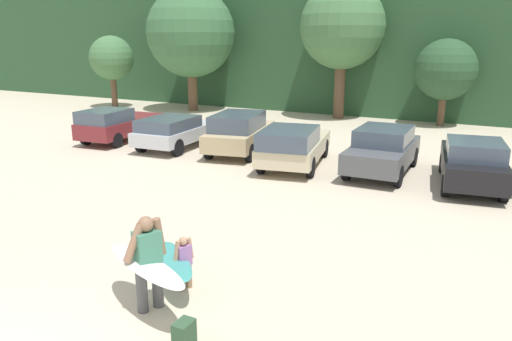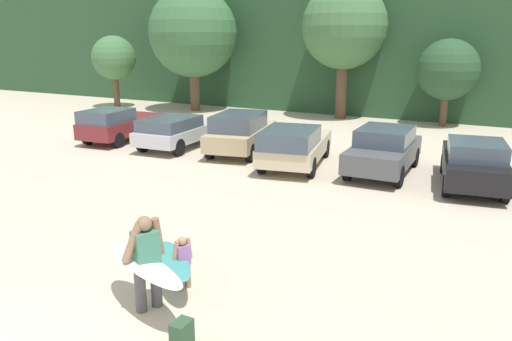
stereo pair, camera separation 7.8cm
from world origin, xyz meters
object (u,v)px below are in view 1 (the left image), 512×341
surfboard_white (146,265)px  backpack_dropped (184,335)px  person_adult (148,258)px  parked_car_black (473,162)px  parked_car_dark_gray (383,149)px  surfboard_teal (175,260)px  person_child (184,260)px  parked_car_maroon (117,124)px  parked_car_champagne (293,145)px  parked_car_silver (175,131)px  parked_car_tan (239,132)px

surfboard_white → backpack_dropped: 1.42m
person_adult → parked_car_black: bearing=-87.8°
parked_car_dark_gray → parked_car_black: parked_car_dark_gray is taller
surfboard_teal → person_child: bearing=-96.0°
parked_car_maroon → parked_car_champagne: parked_car_maroon is taller
parked_car_silver → person_adult: size_ratio=2.53×
parked_car_champagne → parked_car_dark_gray: 3.17m
parked_car_maroon → person_adult: bearing=-140.3°
parked_car_dark_gray → person_child: 10.02m
person_child → surfboard_teal: person_child is taller
parked_car_champagne → backpack_dropped: parked_car_champagne is taller
parked_car_maroon → surfboard_white: 15.07m
parked_car_maroon → backpack_dropped: size_ratio=10.03×
parked_car_maroon → surfboard_teal: (10.56, -9.84, -0.19)m
parked_car_dark_gray → person_adult: 10.88m
parked_car_champagne → person_child: size_ratio=4.75×
parked_car_dark_gray → person_child: size_ratio=4.19×
parked_car_tan → parked_car_black: bearing=-105.9°
parked_car_champagne → person_child: 9.37m
parked_car_silver → parked_car_maroon: bearing=86.5°
person_child → parked_car_maroon: bearing=-17.3°
parked_car_maroon → backpack_dropped: bearing=-139.0°
surfboard_white → backpack_dropped: size_ratio=5.17×
parked_car_black → parked_car_silver: bearing=80.7°
parked_car_champagne → surfboard_white: 10.32m
parked_car_champagne → parked_car_tan: bearing=58.7°
parked_car_black → surfboard_white: size_ratio=1.93×
surfboard_white → parked_car_maroon: bearing=-23.3°
parked_car_silver → person_child: (7.47, -9.74, -0.18)m
parked_car_maroon → parked_car_tan: size_ratio=0.97×
person_child → surfboard_white: size_ratio=0.45×
parked_car_silver → surfboard_white: bearing=-149.2°
parked_car_silver → parked_car_black: parked_car_black is taller
parked_car_champagne → surfboard_white: (1.67, -10.18, 0.08)m
parked_car_silver → backpack_dropped: parked_car_silver is taller
person_adult → surfboard_teal: size_ratio=1.03×
parked_car_maroon → parked_car_champagne: (8.94, -0.52, 0.02)m
parked_car_silver → parked_car_champagne: 5.75m
parked_car_maroon → person_adult: person_adult is taller
parked_car_silver → parked_car_tan: bearing=-83.6°
surfboard_white → person_child: bearing=-72.2°
parked_car_champagne → person_adult: size_ratio=2.90×
parked_car_black → parked_car_champagne: bearing=85.1°
parked_car_silver → parked_car_dark_gray: parked_car_dark_gray is taller
parked_car_tan → parked_car_champagne: 3.04m
parked_car_tan → surfboard_white: parked_car_tan is taller
parked_car_tan → parked_car_black: size_ratio=1.03×
parked_car_champagne → parked_car_black: bearing=-97.4°
surfboard_white → person_adult: bearing=-46.1°
person_adult → parked_car_maroon: bearing=-20.1°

